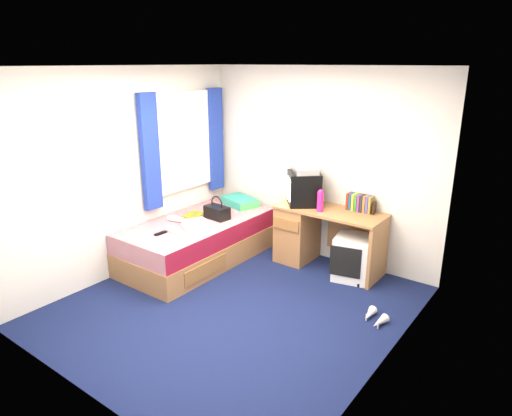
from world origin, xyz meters
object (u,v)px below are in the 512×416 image
Objects in this scene: bed at (198,241)px; pink_water_bottle at (320,202)px; magazine at (194,215)px; water_bottle at (176,219)px; crt_tv at (304,188)px; picture_frame at (374,208)px; pillow at (240,201)px; vcr at (305,169)px; desk at (310,232)px; white_heels at (374,318)px; colour_swatch_fan at (173,232)px; remote_control at (161,233)px; aerosol_can at (321,201)px; handbag at (217,212)px; towel at (197,226)px; storage_cube at (353,257)px.

pink_water_bottle is at bearing 26.82° from bed.
magazine is 0.31m from water_bottle.
crt_tv is (1.04, 0.82, 0.68)m from bed.
magazine is at bearing -159.94° from pink_water_bottle.
pink_water_bottle is (-0.55, -0.29, 0.05)m from picture_frame.
vcr reaches higher than pillow.
magazine is (-2.08, -0.85, -0.27)m from picture_frame.
desk reaches higher than magazine.
picture_frame is (0.86, 0.16, -0.13)m from crt_tv.
vcr is at bearing 29.49° from magazine.
bed is 14.29× the size of picture_frame.
crt_tv is 2.34× the size of pink_water_bottle.
vcr is 1.97m from white_heels.
pink_water_bottle reaches higher than colour_swatch_fan.
picture_frame reaches higher than remote_control.
magazine is 0.93× the size of white_heels.
remote_control is at bearing -91.74° from pillow.
aerosol_can is at bearing 41.73° from vcr.
crt_tv reaches higher than pillow.
crt_tv is 0.88m from picture_frame.
handbag reaches higher than remote_control.
picture_frame is 2.49m from remote_control.
pink_water_bottle is 0.78× the size of towel.
towel is at bearing -6.63° from water_bottle.
storage_cube is (1.80, 0.72, -0.01)m from bed.
storage_cube is at bearing -9.25° from aerosol_can.
storage_cube is 2.38× the size of colour_swatch_fan.
picture_frame is at bearing 29.42° from handbag.
handbag is 1.12× the size of white_heels.
remote_control is (-1.92, -1.57, -0.27)m from picture_frame.
bed is at bearing -91.83° from pillow.
aerosol_can reaches higher than desk.
bed is at bearing -161.33° from picture_frame.
handbag is (-1.76, -0.76, -0.19)m from picture_frame.
storage_cube is 1.87× the size of magazine.
handbag is (0.14, 0.22, 0.36)m from bed.
vcr reaches higher than crt_tv.
towel is 0.29m from colour_swatch_fan.
remote_control is at bearing -95.27° from handbag.
magazine is at bearing -106.19° from pillow.
storage_cube is 3.73× the size of picture_frame.
magazine is at bearing -158.25° from handbag.
handbag reaches higher than bed.
aerosol_can is at bearing -5.95° from desk.
handbag reaches higher than towel.
picture_frame is (1.88, 0.15, 0.23)m from pillow.
colour_swatch_fan is at bearing -88.00° from pillow.
water_bottle is (-1.54, -0.87, -0.29)m from pink_water_bottle.
water_bottle is at bearing -150.65° from pink_water_bottle.
bed is at bearing -91.12° from crt_tv.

